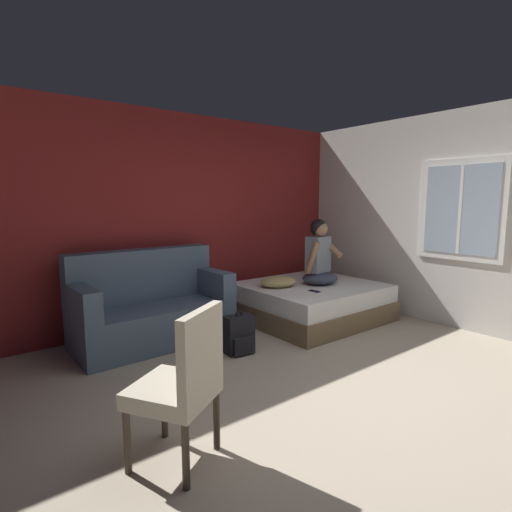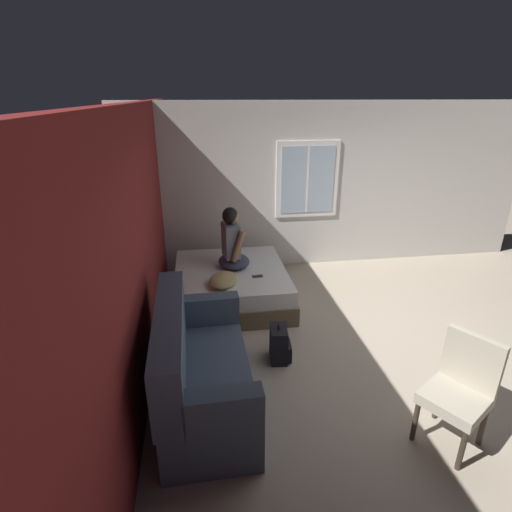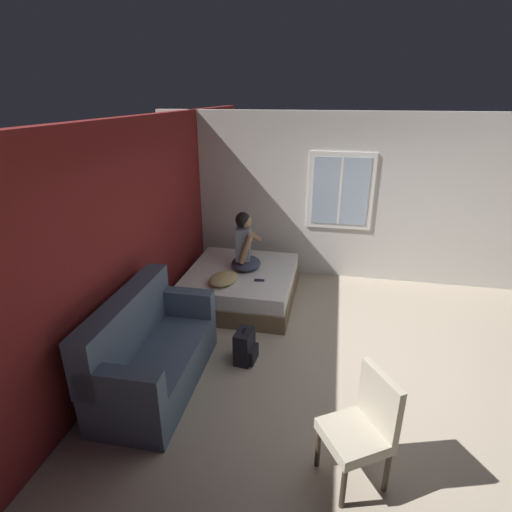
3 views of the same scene
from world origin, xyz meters
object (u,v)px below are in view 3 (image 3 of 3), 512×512
Objects in this scene: couch at (150,353)px; backpack at (245,347)px; person_seated at (245,246)px; throw_pillow at (223,279)px; cell_phone at (259,280)px; side_chair at (363,425)px; bed at (241,285)px.

couch is 1.09m from backpack.
couch reaches higher than backpack.
backpack is at bearing -167.08° from person_seated.
throw_pillow is 3.33× the size of cell_phone.
side_chair reaches higher than backpack.
couch is at bearing 166.69° from bed.
side_chair is at bearing -136.34° from backpack.
cell_phone is at bearing -25.01° from couch.
bed reaches higher than backpack.
person_seated is at bearing -23.17° from bed.
throw_pillow is (-0.48, 0.13, 0.31)m from bed.
person_seated is at bearing -13.78° from couch.
couch is at bearing 71.45° from side_chair.
person_seated is 0.61m from cell_phone.
throw_pillow reaches higher than backpack.
bed is 0.61m from person_seated.
bed is 2.00× the size of person_seated.
couch is at bearing 123.13° from backpack.
side_chair is at bearing -108.55° from couch.
cell_phone is (2.50, 1.31, -0.05)m from side_chair.
person_seated reaches higher than throw_pillow.
couch is at bearing -30.97° from cell_phone.
person_seated is 1.82× the size of throw_pillow.
couch is at bearing 166.22° from person_seated.
person_seated is (2.89, 1.61, 0.30)m from side_chair.
side_chair is 1.84m from backpack.
person_seated is 1.91× the size of backpack.
couch reaches higher than side_chair.
couch reaches higher than bed.
bed is 12.13× the size of cell_phone.
cell_phone is at bearing -130.82° from bed.
person_seated reaches higher than bed.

